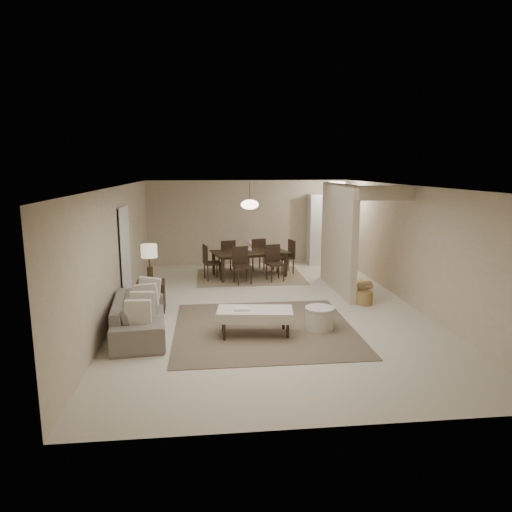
{
  "coord_description": "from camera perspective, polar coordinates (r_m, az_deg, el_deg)",
  "views": [
    {
      "loc": [
        -1.25,
        -9.03,
        2.85
      ],
      "look_at": [
        -0.24,
        0.24,
        1.05
      ],
      "focal_mm": 32.0,
      "sensor_mm": 36.0,
      "label": 1
    }
  ],
  "objects": [
    {
      "name": "dining_table",
      "position": [
        12.13,
        -0.77,
        -1.02
      ],
      "size": [
        2.13,
        1.52,
        0.68
      ],
      "primitive_type": "imported",
      "rotation": [
        0.0,
        0.0,
        0.25
      ],
      "color": "black",
      "rests_on": "dining_rug"
    },
    {
      "name": "pendant_light",
      "position": [
        11.9,
        -0.79,
        6.45
      ],
      "size": [
        0.46,
        0.46,
        0.71
      ],
      "color": "#41311C",
      "rests_on": "ceiling"
    },
    {
      "name": "floor",
      "position": [
        9.55,
        1.61,
        -6.44
      ],
      "size": [
        9.0,
        9.0,
        0.0
      ],
      "primitive_type": "plane",
      "color": "beige",
      "rests_on": "ground"
    },
    {
      "name": "partition",
      "position": [
        10.84,
        10.21,
        2.27
      ],
      "size": [
        0.15,
        2.5,
        2.5
      ],
      "primitive_type": "cube",
      "color": "tan",
      "rests_on": "floor"
    },
    {
      "name": "side_table",
      "position": [
        9.5,
        -12.98,
        -4.92
      ],
      "size": [
        0.57,
        0.57,
        0.6
      ],
      "primitive_type": "cube",
      "rotation": [
        0.0,
        0.0,
        0.04
      ],
      "color": "black",
      "rests_on": "floor"
    },
    {
      "name": "dining_rug",
      "position": [
        12.2,
        -0.76,
        -2.55
      ],
      "size": [
        2.8,
        2.1,
        0.01
      ],
      "primitive_type": "cube",
      "color": "#897355",
      "rests_on": "floor"
    },
    {
      "name": "ceiling",
      "position": [
        9.12,
        1.69,
        8.73
      ],
      "size": [
        9.0,
        9.0,
        0.0
      ],
      "primitive_type": "plane",
      "rotation": [
        3.14,
        0.0,
        0.0
      ],
      "color": "white",
      "rests_on": "back_wall"
    },
    {
      "name": "flush_light",
      "position": [
        12.74,
        10.1,
        9.01
      ],
      "size": [
        0.44,
        0.44,
        0.05
      ],
      "primitive_type": "cylinder",
      "color": "white",
      "rests_on": "ceiling"
    },
    {
      "name": "ottoman_bench",
      "position": [
        7.91,
        -0.15,
        -7.32
      ],
      "size": [
        1.36,
        0.75,
        0.46
      ],
      "rotation": [
        0.0,
        0.0,
        -0.12
      ],
      "color": "beige",
      "rests_on": "living_rug"
    },
    {
      "name": "living_rug",
      "position": [
        8.33,
        1.02,
        -9.02
      ],
      "size": [
        3.2,
        3.2,
        0.01
      ],
      "primitive_type": "cube",
      "color": "brown",
      "rests_on": "floor"
    },
    {
      "name": "round_pouf",
      "position": [
        8.31,
        7.94,
        -7.74
      ],
      "size": [
        0.52,
        0.52,
        0.41
      ],
      "primitive_type": "cylinder",
      "color": "beige",
      "rests_on": "floor"
    },
    {
      "name": "left_wall",
      "position": [
        9.33,
        -16.92,
        0.58
      ],
      "size": [
        0.0,
        9.0,
        9.0
      ],
      "primitive_type": "plane",
      "rotation": [
        1.57,
        0.0,
        1.57
      ],
      "color": "tan",
      "rests_on": "floor"
    },
    {
      "name": "sofa",
      "position": [
        8.26,
        -14.37,
        -7.27
      ],
      "size": [
        2.25,
        1.07,
        0.64
      ],
      "primitive_type": "imported",
      "rotation": [
        0.0,
        0.0,
        1.67
      ],
      "color": "slate",
      "rests_on": "floor"
    },
    {
      "name": "table_lamp",
      "position": [
        9.3,
        -13.21,
        0.21
      ],
      "size": [
        0.32,
        0.32,
        0.76
      ],
      "color": "#41311C",
      "rests_on": "side_table"
    },
    {
      "name": "back_wall",
      "position": [
        13.68,
        -0.93,
        4.21
      ],
      "size": [
        6.0,
        0.0,
        6.0
      ],
      "primitive_type": "plane",
      "rotation": [
        1.57,
        0.0,
        0.0
      ],
      "color": "tan",
      "rests_on": "floor"
    },
    {
      "name": "yellow_mat",
      "position": [
        11.7,
        12.09,
        -3.38
      ],
      "size": [
        1.0,
        0.74,
        0.01
      ],
      "primitive_type": "cube",
      "rotation": [
        0.0,
        0.0,
        -0.23
      ],
      "color": "yellow",
      "rests_on": "floor"
    },
    {
      "name": "dining_chairs",
      "position": [
        12.11,
        -0.77,
        -0.45
      ],
      "size": [
        2.5,
        2.05,
        0.92
      ],
      "color": "black",
      "rests_on": "dining_rug"
    },
    {
      "name": "pantry_cabinet",
      "position": [
        13.78,
        9.01,
        3.29
      ],
      "size": [
        1.2,
        0.55,
        2.1
      ],
      "primitive_type": "cube",
      "color": "silver",
      "rests_on": "floor"
    },
    {
      "name": "right_wall",
      "position": [
        10.1,
        18.76,
        1.24
      ],
      "size": [
        0.0,
        9.0,
        9.0
      ],
      "primitive_type": "plane",
      "rotation": [
        1.57,
        0.0,
        -1.57
      ],
      "color": "tan",
      "rests_on": "floor"
    },
    {
      "name": "wicker_basket",
      "position": [
        9.98,
        13.41,
        -5.09
      ],
      "size": [
        0.36,
        0.36,
        0.29
      ],
      "primitive_type": "cylinder",
      "rotation": [
        0.0,
        0.0,
        -0.04
      ],
      "color": "olive",
      "rests_on": "floor"
    },
    {
      "name": "doorway",
      "position": [
        9.95,
        -16.06,
        -0.1
      ],
      "size": [
        0.04,
        0.9,
        2.04
      ],
      "primitive_type": "cube",
      "color": "black",
      "rests_on": "floor"
    },
    {
      "name": "vase",
      "position": [
        12.05,
        -0.77,
        0.87
      ],
      "size": [
        0.13,
        0.13,
        0.13
      ],
      "primitive_type": "imported",
      "rotation": [
        0.0,
        0.0,
        -0.05
      ],
      "color": "silver",
      "rests_on": "dining_table"
    }
  ]
}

